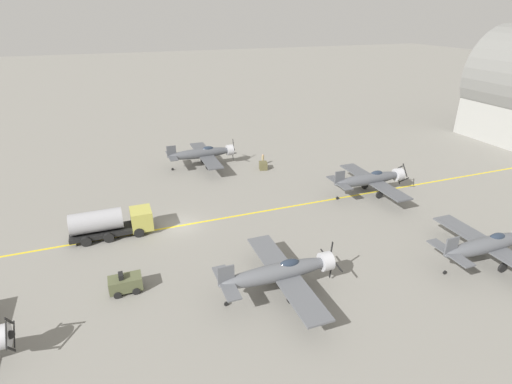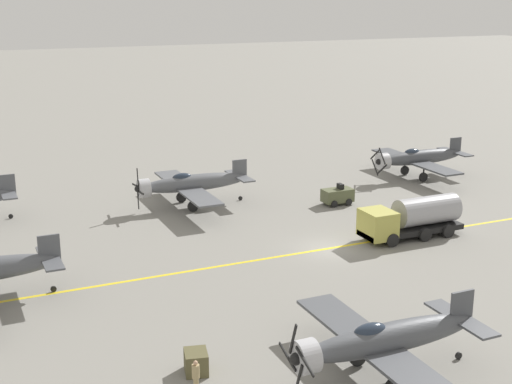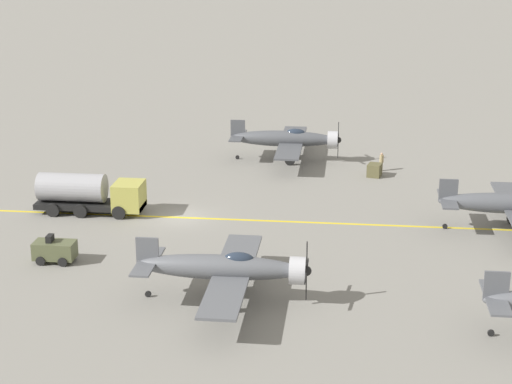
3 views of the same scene
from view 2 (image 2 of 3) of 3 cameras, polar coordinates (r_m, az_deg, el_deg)
The scene contains 9 objects.
ground_plane at distance 50.99m, azimuth 5.81°, elevation -4.52°, with size 400.00×400.00×0.00m, color gray.
taxiway_stripe at distance 50.99m, azimuth 5.81°, elevation -4.52°, with size 0.30×160.00×0.01m, color yellow.
airplane_mid_left at distance 34.19m, azimuth 10.12°, elevation -11.57°, with size 12.00×9.98×3.72m.
airplane_near_right at distance 71.22m, azimuth 12.82°, elevation 2.68°, with size 12.00×9.98×3.65m.
airplane_mid_right at distance 60.28m, azimuth -5.26°, elevation 0.68°, with size 12.00×9.98×3.80m.
fuel_tanker at distance 53.79m, azimuth 12.31°, elevation -2.03°, with size 2.67×8.00×2.98m.
tow_tractor at distance 61.35m, azimuth 6.54°, elevation -0.27°, with size 1.57×2.60×1.79m.
ground_crew_walking at distance 33.25m, azimuth -4.84°, elevation -14.41°, with size 0.35×0.35×1.62m.
supply_crate_by_tanker at distance 35.02m, azimuth -4.82°, elevation -13.40°, with size 1.30×1.08×1.08m, color brown.
Camera 2 is at (-41.32, 24.20, 17.51)m, focal length 50.00 mm.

